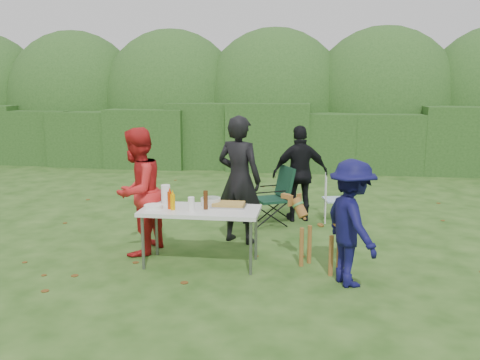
# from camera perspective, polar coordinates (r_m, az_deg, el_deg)

# --- Properties ---
(ground) EXTENTS (80.00, 80.00, 0.00)m
(ground) POSITION_cam_1_polar(r_m,az_deg,el_deg) (6.50, -3.03, -10.03)
(ground) COLOR #1E4211
(hedge_row) EXTENTS (22.00, 1.40, 1.70)m
(hedge_row) POSITION_cam_1_polar(r_m,az_deg,el_deg) (14.08, 3.31, 4.76)
(hedge_row) COLOR #23471C
(hedge_row) RESTS_ON ground
(shrub_backdrop) EXTENTS (20.00, 2.60, 3.20)m
(shrub_backdrop) POSITION_cam_1_polar(r_m,az_deg,el_deg) (15.62, 3.86, 8.09)
(shrub_backdrop) COLOR #3D6628
(shrub_backdrop) RESTS_ON ground
(folding_table) EXTENTS (1.50, 0.70, 0.74)m
(folding_table) POSITION_cam_1_polar(r_m,az_deg,el_deg) (6.50, -4.45, -3.69)
(folding_table) COLOR silver
(folding_table) RESTS_ON ground
(person_cook) EXTENTS (0.79, 0.65, 1.87)m
(person_cook) POSITION_cam_1_polar(r_m,az_deg,el_deg) (7.38, -0.09, 0.04)
(person_cook) COLOR black
(person_cook) RESTS_ON ground
(person_red_jacket) EXTENTS (0.81, 0.95, 1.73)m
(person_red_jacket) POSITION_cam_1_polar(r_m,az_deg,el_deg) (7.03, -11.44, -1.27)
(person_red_jacket) COLOR red
(person_red_jacket) RESTS_ON ground
(person_black_puffy) EXTENTS (1.03, 0.65, 1.63)m
(person_black_puffy) POSITION_cam_1_polar(r_m,az_deg,el_deg) (8.64, 6.79, 0.72)
(person_black_puffy) COLOR black
(person_black_puffy) RESTS_ON ground
(child) EXTENTS (0.89, 1.09, 1.47)m
(child) POSITION_cam_1_polar(r_m,az_deg,el_deg) (5.96, 12.40, -4.74)
(child) COLOR #0D0D3E
(child) RESTS_ON ground
(dog) EXTENTS (0.95, 0.86, 0.87)m
(dog) POSITION_cam_1_polar(r_m,az_deg,el_deg) (6.45, 9.00, -6.20)
(dog) COLOR brown
(dog) RESTS_ON ground
(camping_chair) EXTENTS (0.82, 0.82, 0.97)m
(camping_chair) POSITION_cam_1_polar(r_m,az_deg,el_deg) (8.40, 3.67, -1.78)
(camping_chair) COLOR #103222
(camping_chair) RESTS_ON ground
(lawn_chair) EXTENTS (0.58, 0.58, 0.82)m
(lawn_chair) POSITION_cam_1_polar(r_m,az_deg,el_deg) (8.77, 10.91, -1.93)
(lawn_chair) COLOR #538CB4
(lawn_chair) RESTS_ON ground
(food_tray) EXTENTS (0.45, 0.30, 0.02)m
(food_tray) POSITION_cam_1_polar(r_m,az_deg,el_deg) (6.57, -1.28, -2.93)
(food_tray) COLOR #B7B7BA
(food_tray) RESTS_ON folding_table
(focaccia_bread) EXTENTS (0.40, 0.26, 0.04)m
(focaccia_bread) POSITION_cam_1_polar(r_m,az_deg,el_deg) (6.57, -1.28, -2.69)
(focaccia_bread) COLOR #B38B3E
(focaccia_bread) RESTS_ON food_tray
(mustard_bottle) EXTENTS (0.06, 0.06, 0.20)m
(mustard_bottle) POSITION_cam_1_polar(r_m,az_deg,el_deg) (6.44, -7.56, -2.48)
(mustard_bottle) COLOR #DD9A00
(mustard_bottle) RESTS_ON folding_table
(ketchup_bottle) EXTENTS (0.06, 0.06, 0.22)m
(ketchup_bottle) POSITION_cam_1_polar(r_m,az_deg,el_deg) (6.49, -7.88, -2.29)
(ketchup_bottle) COLOR #BB3407
(ketchup_bottle) RESTS_ON folding_table
(beer_bottle) EXTENTS (0.06, 0.06, 0.24)m
(beer_bottle) POSITION_cam_1_polar(r_m,az_deg,el_deg) (6.43, -3.88, -2.25)
(beer_bottle) COLOR #47230F
(beer_bottle) RESTS_ON folding_table
(paper_towel_roll) EXTENTS (0.12, 0.12, 0.26)m
(paper_towel_roll) POSITION_cam_1_polar(r_m,az_deg,el_deg) (6.75, -8.34, -1.64)
(paper_towel_roll) COLOR white
(paper_towel_roll) RESTS_ON folding_table
(cup_stack) EXTENTS (0.08, 0.08, 0.18)m
(cup_stack) POSITION_cam_1_polar(r_m,az_deg,el_deg) (6.35, -5.49, -2.71)
(cup_stack) COLOR white
(cup_stack) RESTS_ON folding_table
(pasta_bowl) EXTENTS (0.26, 0.26, 0.10)m
(pasta_bowl) POSITION_cam_1_polar(r_m,az_deg,el_deg) (6.65, -3.31, -2.42)
(pasta_bowl) COLOR silver
(pasta_bowl) RESTS_ON folding_table
(plate_stack) EXTENTS (0.24, 0.24, 0.05)m
(plate_stack) POSITION_cam_1_polar(r_m,az_deg,el_deg) (6.56, -9.69, -2.97)
(plate_stack) COLOR white
(plate_stack) RESTS_ON folding_table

